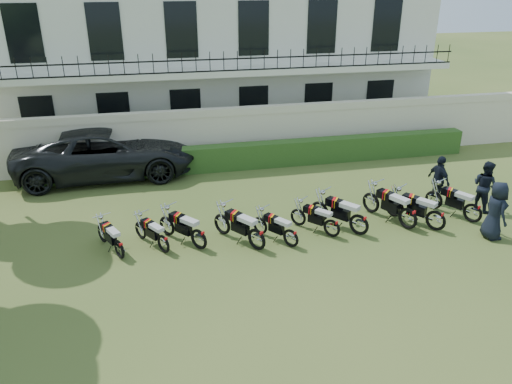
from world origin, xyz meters
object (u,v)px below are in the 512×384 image
Objects in this scene: motorcycle_7 at (408,214)px; suv at (106,152)px; officer_3 at (496,210)px; motorcycle_6 at (359,220)px; motorcycle_8 at (436,216)px; motorcycle_4 at (291,234)px; motorcycle_2 at (199,234)px; officer_4 at (485,186)px; motorcycle_0 at (119,245)px; officer_5 at (439,180)px; motorcycle_1 at (163,240)px; motorcycle_5 at (332,224)px; motorcycle_9 at (473,209)px; motorcycle_3 at (257,234)px.

suv is (-9.18, 6.58, 0.40)m from motorcycle_7.
motorcycle_7 is 1.10× the size of officer_3.
motorcycle_6 is 2.40m from motorcycle_8.
motorcycle_8 is (4.57, 0.02, 0.08)m from motorcycle_4.
officer_4 reaches higher than motorcycle_2.
officer_4 is at bearing -116.76° from suv.
motorcycle_6 reaches higher than motorcycle_0.
officer_5 reaches higher than motorcycle_7.
motorcycle_1 is 0.86× the size of officer_5.
officer_5 is (8.24, 1.38, 0.37)m from motorcycle_2.
motorcycle_7 is (6.37, -0.13, 0.05)m from motorcycle_2.
motorcycle_4 is 1.39m from motorcycle_5.
officer_5 is at bearing -12.85° from motorcycle_6.
motorcycle_2 is 7.16m from motorcycle_8.
officer_3 reaches higher than officer_5.
officer_3 is (-0.00, -0.96, 0.39)m from motorcycle_9.
motorcycle_1 is at bearing 136.98° from motorcycle_4.
motorcycle_0 is 0.89× the size of motorcycle_9.
officer_5 reaches higher than motorcycle_6.
motorcycle_5 is 0.82× the size of officer_5.
officer_3 is (8.56, -1.13, 0.40)m from motorcycle_2.
officer_3 is at bearing 178.77° from officer_5.
motorcycle_1 is at bearing 139.44° from motorcycle_2.
suv is at bearing 87.16° from motorcycle_3.
suv reaches higher than motorcycle_2.
motorcycle_5 is (3.93, -0.12, -0.05)m from motorcycle_2.
motorcycle_8 is (7.14, -0.41, 0.03)m from motorcycle_2.
motorcycle_4 is at bearing 99.17° from officer_5.
officer_5 reaches higher than motorcycle_5.
motorcycle_3 is at bearing 80.29° from officer_4.
motorcycle_5 is at bearing 81.80° from officer_3.
officer_5 is (4.31, 1.50, 0.41)m from motorcycle_5.
motorcycle_5 is 4.64m from motorcycle_9.
motorcycle_4 is 1.03× the size of motorcycle_5.
officer_5 is at bearing 13.53° from motorcycle_7.
motorcycle_7 is at bearing -31.22° from motorcycle_4.
motorcycle_7 is at bearing 86.73° from officer_4.
officer_5 is at bearing 40.90° from officer_4.
suv reaches higher than motorcycle_6.
motorcycle_6 reaches higher than motorcycle_9.
motorcycle_3 is 0.87× the size of motorcycle_7.
suv reaches higher than motorcycle_3.
motorcycle_3 is 1.01× the size of officer_5.
motorcycle_5 is at bearing 154.34° from motorcycle_7.
motorcycle_0 is at bearing 141.88° from motorcycle_6.
motorcycle_1 is 0.99m from motorcycle_2.
motorcycle_0 is 1.19m from motorcycle_1.
motorcycle_6 reaches higher than motorcycle_4.
officer_3 reaches higher than officer_4.
motorcycle_2 reaches higher than motorcycle_0.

